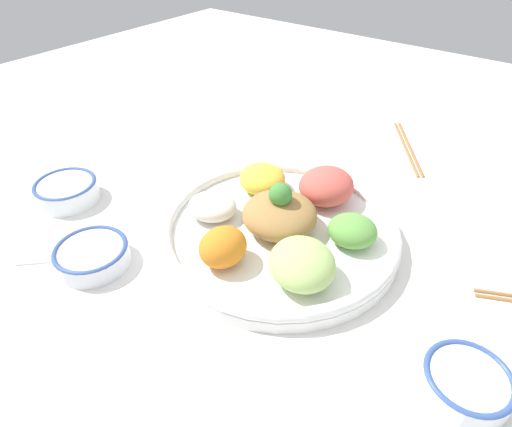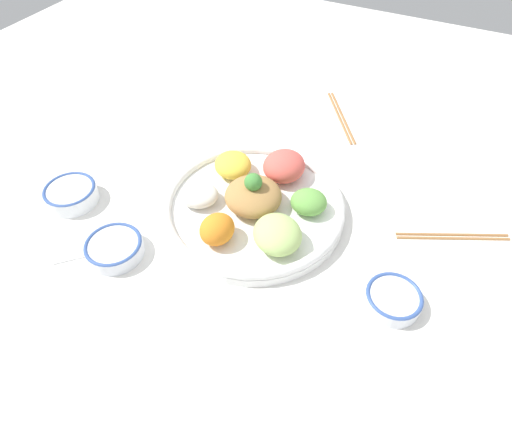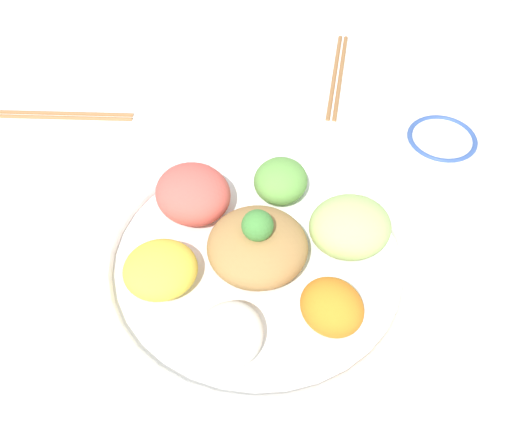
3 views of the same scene
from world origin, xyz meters
name	(u,v)px [view 1 (image 1 of 3)]	position (x,y,z in m)	size (l,w,h in m)	color
ground_plane	(261,239)	(0.00, 0.00, 0.00)	(2.40, 2.40, 0.00)	white
salad_platter	(281,225)	(-0.02, -0.02, 0.03)	(0.39, 0.39, 0.11)	white
sauce_bowl_red	(92,255)	(0.17, 0.20, 0.02)	(0.11, 0.11, 0.03)	white
rice_bowl_blue	(467,382)	(-0.34, 0.07, 0.02)	(0.10, 0.10, 0.03)	white
sauce_bowl_dark	(67,190)	(0.35, 0.12, 0.02)	(0.11, 0.11, 0.04)	white
chopsticks_pair_far	(408,147)	(-0.07, -0.45, 0.00)	(0.15, 0.21, 0.01)	#9E6B3D
serving_spoon_main	(19,262)	(0.26, 0.27, 0.00)	(0.10, 0.10, 0.01)	white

